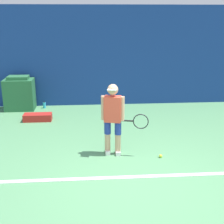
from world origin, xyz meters
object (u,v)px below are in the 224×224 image
at_px(tennis_ball, 161,156).
at_px(tennis_player, 113,117).
at_px(equipment_bag, 38,117).
at_px(water_bottle, 44,105).
at_px(covered_chair, 20,94).

bearing_deg(tennis_ball, tennis_player, 164.77).
height_order(equipment_bag, water_bottle, water_bottle).
distance_m(tennis_player, covered_chair, 4.35).
relative_size(tennis_ball, water_bottle, 0.33).
relative_size(equipment_bag, water_bottle, 3.71).
bearing_deg(equipment_bag, water_bottle, 88.87).
bearing_deg(tennis_ball, water_bottle, 126.99).
distance_m(tennis_player, tennis_ball, 1.28).
relative_size(tennis_player, tennis_ball, 22.20).
distance_m(covered_chair, equipment_bag, 1.40).
height_order(covered_chair, water_bottle, covered_chair).
xyz_separation_m(tennis_ball, equipment_bag, (-2.89, 2.58, 0.07)).
distance_m(equipment_bag, water_bottle, 1.23).
bearing_deg(covered_chair, water_bottle, 6.65).
distance_m(tennis_ball, equipment_bag, 3.87).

